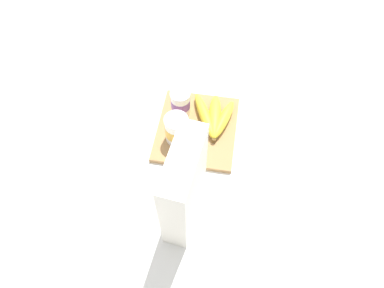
{
  "coord_description": "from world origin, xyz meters",
  "views": [
    {
      "loc": [
        -0.64,
        -0.09,
        0.9
      ],
      "look_at": [
        -0.1,
        0.0,
        0.07
      ],
      "focal_mm": 32.15,
      "sensor_mm": 36.0,
      "label": 1
    }
  ],
  "objects": [
    {
      "name": "yogurt_cup_front",
      "position": [
        -0.05,
        0.05,
        0.06
      ],
      "size": [
        0.07,
        0.07,
        0.1
      ],
      "color": "white",
      "rests_on": "cutting_board"
    },
    {
      "name": "yogurt_cup_back",
      "position": [
        0.06,
        0.06,
        0.06
      ],
      "size": [
        0.06,
        0.06,
        0.09
      ],
      "color": "white",
      "rests_on": "cutting_board"
    },
    {
      "name": "cereal_box",
      "position": [
        -0.28,
        -0.01,
        0.15
      ],
      "size": [
        0.2,
        0.09,
        0.29
      ],
      "primitive_type": "cube",
      "rotation": [
        0.0,
        0.0,
        3.03
      ],
      "color": "white",
      "rests_on": "ground_plane"
    },
    {
      "name": "banana_bunch",
      "position": [
        0.04,
        -0.05,
        0.04
      ],
      "size": [
        0.18,
        0.16,
        0.04
      ],
      "color": "gold",
      "rests_on": "cutting_board"
    },
    {
      "name": "ground_plane",
      "position": [
        0.0,
        0.0,
        0.0
      ],
      "size": [
        2.4,
        2.4,
        0.0
      ],
      "primitive_type": "plane",
      "color": "silver"
    },
    {
      "name": "cutting_board",
      "position": [
        0.0,
        0.0,
        0.01
      ],
      "size": [
        0.28,
        0.25,
        0.02
      ],
      "primitive_type": "cube",
      "color": "#A37A4C",
      "rests_on": "ground_plane"
    }
  ]
}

